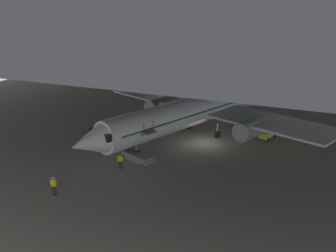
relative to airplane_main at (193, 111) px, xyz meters
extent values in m
plane|color=gray|center=(1.72, -1.44, -3.24)|extent=(110.00, 110.00, 0.00)
cylinder|color=#4C4F54|center=(-21.31, 26.59, 4.18)|extent=(1.89, 1.89, 14.86)
cube|color=#38383D|center=(1.72, 12.31, 12.21)|extent=(121.00, 99.00, 1.20)
cube|color=#4C4F54|center=(1.72, -12.44, 11.21)|extent=(115.50, 0.50, 0.70)
cube|color=#4C4F54|center=(1.72, 28.81, 11.21)|extent=(115.50, 0.50, 0.70)
cylinder|color=white|center=(-0.22, -0.57, 0.02)|extent=(11.96, 24.30, 3.32)
cone|color=white|center=(-5.18, -13.52, 0.02)|extent=(4.47, 4.89, 3.25)
cube|color=black|center=(-4.43, -11.56, 0.43)|extent=(3.47, 3.18, 0.73)
cone|color=white|center=(4.75, 12.38, 0.35)|extent=(4.54, 5.97, 2.82)
cube|color=#19592D|center=(4.00, 10.42, 4.39)|extent=(1.52, 3.47, 5.43)
cube|color=white|center=(5.84, 8.74, 0.51)|extent=(4.92, 4.05, 0.16)
cube|color=white|center=(1.50, 10.41, 0.51)|extent=(4.92, 4.05, 0.16)
cube|color=white|center=(9.25, 0.09, -0.32)|extent=(15.13, 10.61, 0.24)
cylinder|color=#9EA3A8|center=(7.05, -1.00, -0.90)|extent=(3.47, 4.77, 2.06)
cube|color=white|center=(-6.82, 6.25, -0.32)|extent=(15.13, 10.61, 0.24)
cylinder|color=#9EA3A8|center=(-5.91, 3.97, -0.90)|extent=(3.47, 4.77, 2.06)
cube|color=#19592D|center=(-0.22, -0.57, 0.27)|extent=(11.38, 22.64, 0.16)
cylinder|color=#9EA3A8|center=(-3.19, -8.32, -1.99)|extent=(0.20, 0.20, 1.15)
cylinder|color=black|center=(-3.19, -8.32, -2.79)|extent=(0.60, 0.95, 0.90)
cylinder|color=#9EA3A8|center=(2.76, 0.87, -1.99)|extent=(0.20, 0.20, 1.15)
cylinder|color=black|center=(2.76, 0.87, -2.79)|extent=(0.60, 0.95, 0.90)
cylinder|color=#9EA3A8|center=(-1.47, 2.49, -1.99)|extent=(0.20, 0.20, 1.15)
cylinder|color=black|center=(-1.47, 2.49, -2.79)|extent=(0.60, 0.95, 0.90)
cube|color=slate|center=(-2.84, -8.62, -2.89)|extent=(3.88, 2.68, 0.70)
cube|color=slate|center=(-2.84, -8.62, -1.18)|extent=(3.58, 2.41, 2.82)
cube|color=slate|center=(-1.32, -9.20, 0.18)|extent=(1.49, 1.61, 0.12)
cylinder|color=black|center=(-1.11, -8.64, 0.68)|extent=(0.06, 0.06, 1.00)
cylinder|color=black|center=(-1.54, -9.76, 0.68)|extent=(0.06, 0.06, 1.00)
cylinder|color=black|center=(-1.22, -8.49, -3.09)|extent=(0.32, 0.22, 0.30)
cylinder|color=black|center=(-1.72, -9.80, -3.09)|extent=(0.32, 0.22, 0.30)
cylinder|color=black|center=(-3.96, -7.44, -3.09)|extent=(0.32, 0.22, 0.30)
cylinder|color=black|center=(-4.46, -8.75, -3.09)|extent=(0.32, 0.22, 0.30)
cylinder|color=#232838|center=(-5.71, -18.18, -2.80)|extent=(0.14, 0.14, 0.88)
cylinder|color=#232838|center=(-5.89, -18.21, -2.80)|extent=(0.14, 0.14, 0.88)
cube|color=yellow|center=(-5.80, -18.19, -2.05)|extent=(0.40, 0.28, 0.63)
cylinder|color=yellow|center=(-5.57, -18.15, -2.02)|extent=(0.09, 0.09, 0.59)
cylinder|color=yellow|center=(-6.03, -18.24, -2.02)|extent=(0.09, 0.09, 0.59)
sphere|color=beige|center=(-5.80, -18.19, -1.61)|extent=(0.24, 0.24, 0.24)
cylinder|color=#232838|center=(-3.31, -11.25, -2.83)|extent=(0.14, 0.14, 0.82)
cylinder|color=#232838|center=(-3.43, -11.39, -2.83)|extent=(0.14, 0.14, 0.82)
cube|color=yellow|center=(-3.37, -11.32, -2.13)|extent=(0.40, 0.42, 0.58)
cylinder|color=yellow|center=(-3.23, -11.14, -2.10)|extent=(0.09, 0.09, 0.55)
cylinder|color=yellow|center=(-3.51, -11.50, -2.10)|extent=(0.09, 0.09, 0.55)
sphere|color=brown|center=(-3.37, -11.32, -1.71)|extent=(0.22, 0.22, 0.22)
cylinder|color=white|center=(-17.47, 39.40, -0.04)|extent=(24.16, 6.13, 3.21)
cone|color=white|center=(-4.15, 41.05, -0.04)|extent=(4.21, 3.60, 3.15)
cube|color=black|center=(-6.17, 40.80, 0.36)|extent=(2.57, 2.99, 0.71)
cone|color=white|center=(-30.79, 37.75, 0.28)|extent=(5.44, 3.34, 2.73)
cube|color=#1972B2|center=(-28.78, 38.00, 4.20)|extent=(3.51, 0.67, 5.26)
cube|color=white|center=(-28.18, 40.34, 0.44)|extent=(3.11, 4.38, 0.16)
cube|color=white|center=(-27.63, 35.88, 0.44)|extent=(3.11, 4.38, 0.16)
cube|color=white|center=(-22.34, 47.18, -0.36)|extent=(7.45, 14.05, 0.24)
cylinder|color=#9EA3A8|center=(-20.41, 45.80, -0.92)|extent=(4.39, 2.49, 1.99)
cube|color=white|center=(-20.30, 30.66, -0.36)|extent=(7.45, 14.05, 0.24)
cylinder|color=#9EA3A8|center=(-18.77, 32.48, -0.92)|extent=(4.39, 2.49, 1.99)
cube|color=#1972B2|center=(-17.47, 39.40, 0.20)|extent=(22.43, 5.98, 0.16)
cylinder|color=#9EA3A8|center=(-9.50, 40.39, -1.99)|extent=(0.20, 0.20, 1.15)
cylinder|color=black|center=(-9.50, 40.39, -2.79)|extent=(0.93, 0.41, 0.90)
cylinder|color=#9EA3A8|center=(-20.06, 41.30, -1.99)|extent=(0.20, 0.20, 1.15)
cylinder|color=black|center=(-20.06, 41.30, -2.79)|extent=(0.93, 0.41, 0.90)
cylinder|color=#9EA3A8|center=(-19.52, 36.92, -1.99)|extent=(0.20, 0.20, 1.15)
cylinder|color=black|center=(-19.52, 36.92, -2.79)|extent=(0.93, 0.41, 0.90)
cube|color=yellow|center=(8.16, 3.00, -2.69)|extent=(1.75, 2.44, 0.70)
cylinder|color=black|center=(8.48, 2.09, -3.02)|extent=(0.29, 0.47, 0.44)
cylinder|color=black|center=(7.42, 2.38, -3.02)|extent=(0.29, 0.47, 0.44)
cylinder|color=black|center=(8.91, 3.63, -3.02)|extent=(0.29, 0.47, 0.44)
cylinder|color=black|center=(7.85, 3.92, -3.02)|extent=(0.29, 0.47, 0.44)
camera|label=1|loc=(14.64, -41.38, 12.76)|focal=41.77mm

